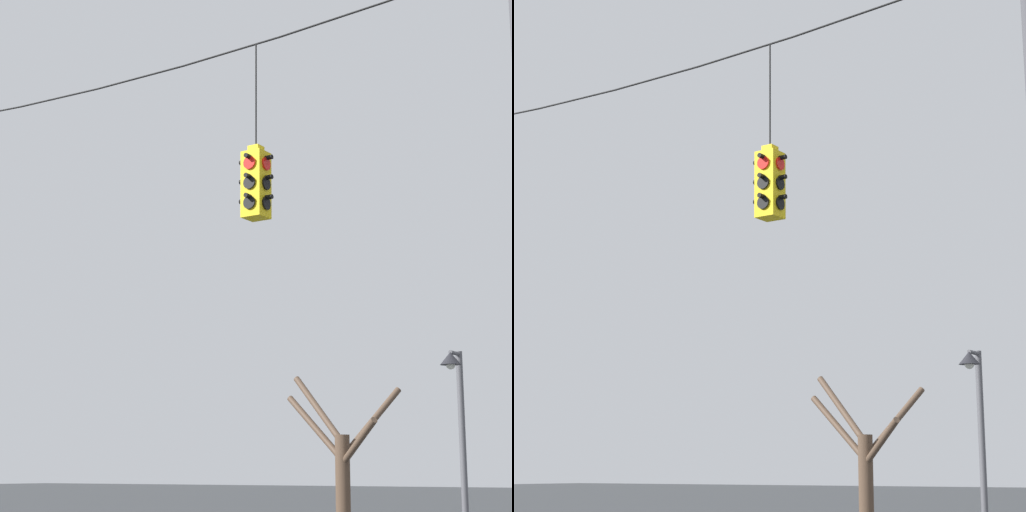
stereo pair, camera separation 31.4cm
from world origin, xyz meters
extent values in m
cylinder|color=black|center=(-1.85, -0.47, 8.43)|extent=(1.85, 0.03, 0.08)
cylinder|color=black|center=(0.00, -0.47, 8.41)|extent=(1.85, 0.03, 0.03)
cylinder|color=black|center=(1.85, -0.47, 8.43)|extent=(1.85, 0.03, 0.08)
cylinder|color=black|center=(3.71, -0.47, 8.51)|extent=(1.85, 0.03, 0.14)
cube|color=yellow|center=(2.34, -0.47, 6.17)|extent=(0.34, 0.34, 1.03)
cube|color=yellow|center=(2.34, -0.47, 6.73)|extent=(0.19, 0.19, 0.10)
cylinder|color=black|center=(2.34, -0.47, 7.61)|extent=(0.02, 0.02, 1.66)
cylinder|color=red|center=(2.34, -0.66, 6.47)|extent=(0.20, 0.03, 0.20)
cylinder|color=black|center=(2.34, -0.70, 6.56)|extent=(0.07, 0.12, 0.07)
cylinder|color=black|center=(2.34, -0.66, 6.17)|extent=(0.20, 0.03, 0.20)
cylinder|color=black|center=(2.34, -0.70, 6.26)|extent=(0.07, 0.12, 0.07)
cylinder|color=black|center=(2.34, -0.66, 5.86)|extent=(0.20, 0.03, 0.20)
cylinder|color=black|center=(2.34, -0.70, 5.95)|extent=(0.07, 0.12, 0.07)
cylinder|color=red|center=(2.34, -0.29, 6.47)|extent=(0.20, 0.03, 0.20)
cylinder|color=black|center=(2.34, -0.24, 6.56)|extent=(0.07, 0.12, 0.07)
cylinder|color=black|center=(2.34, -0.29, 6.17)|extent=(0.20, 0.03, 0.20)
cylinder|color=black|center=(2.34, -0.24, 6.26)|extent=(0.07, 0.12, 0.07)
cylinder|color=black|center=(2.34, -0.29, 5.86)|extent=(0.20, 0.03, 0.20)
cylinder|color=black|center=(2.34, -0.24, 5.95)|extent=(0.07, 0.12, 0.07)
cylinder|color=red|center=(2.15, -0.47, 6.47)|extent=(0.03, 0.20, 0.20)
cylinder|color=black|center=(2.11, -0.47, 6.56)|extent=(0.12, 0.07, 0.07)
cylinder|color=black|center=(2.15, -0.47, 6.17)|extent=(0.03, 0.20, 0.20)
cylinder|color=black|center=(2.11, -0.47, 6.26)|extent=(0.12, 0.07, 0.07)
cylinder|color=black|center=(2.15, -0.47, 5.86)|extent=(0.03, 0.20, 0.20)
cylinder|color=black|center=(2.11, -0.47, 5.95)|extent=(0.12, 0.07, 0.07)
cylinder|color=red|center=(2.52, -0.47, 6.47)|extent=(0.03, 0.20, 0.20)
cylinder|color=black|center=(2.57, -0.47, 6.56)|extent=(0.12, 0.07, 0.07)
cylinder|color=black|center=(2.52, -0.47, 6.17)|extent=(0.03, 0.20, 0.20)
cylinder|color=black|center=(2.57, -0.47, 6.26)|extent=(0.12, 0.07, 0.07)
cylinder|color=black|center=(2.52, -0.47, 5.86)|extent=(0.03, 0.20, 0.20)
cylinder|color=black|center=(2.57, -0.47, 5.95)|extent=(0.12, 0.07, 0.07)
cylinder|color=#515156|center=(3.48, 4.56, 2.04)|extent=(0.12, 0.12, 4.07)
cylinder|color=#515156|center=(3.48, 4.36, 4.02)|extent=(0.07, 0.42, 0.07)
cone|color=#232328|center=(3.48, 4.15, 3.91)|extent=(0.38, 0.38, 0.23)
sphere|color=silver|center=(3.48, 4.15, 3.80)|extent=(0.17, 0.17, 0.17)
cylinder|color=brown|center=(-1.23, 8.89, 1.39)|extent=(0.36, 0.36, 2.79)
cylinder|color=brown|center=(-2.10, 9.29, 3.44)|extent=(1.89, 1.00, 1.79)
cylinder|color=brown|center=(-0.61, 8.51, 2.59)|extent=(1.40, 0.94, 1.10)
cylinder|color=brown|center=(-2.17, 9.25, 2.99)|extent=(2.02, 0.90, 1.70)
cylinder|color=brown|center=(-0.77, 9.53, 3.08)|extent=(1.12, 1.48, 1.79)
camera|label=1|loc=(10.16, -12.64, 1.96)|focal=70.00mm
camera|label=2|loc=(10.43, -12.47, 1.96)|focal=70.00mm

